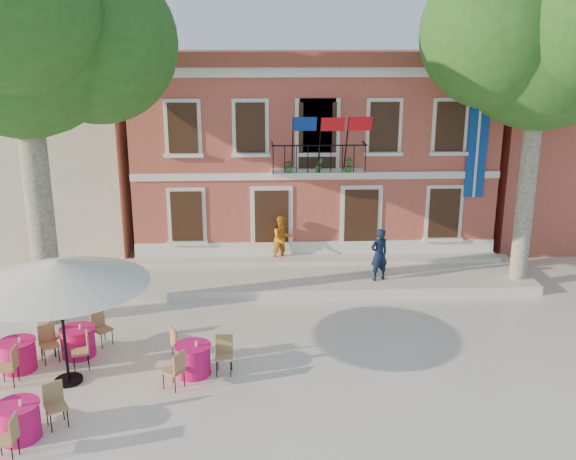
# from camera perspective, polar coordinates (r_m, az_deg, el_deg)

# --- Properties ---
(ground) EXTENTS (90.00, 90.00, 0.00)m
(ground) POSITION_cam_1_polar(r_m,az_deg,el_deg) (17.81, -2.34, -9.59)
(ground) COLOR beige
(ground) RESTS_ON ground
(main_building) EXTENTS (13.50, 9.59, 7.50)m
(main_building) POSITION_cam_1_polar(r_m,az_deg,el_deg) (26.40, 1.83, 7.56)
(main_building) COLOR #B95542
(main_building) RESTS_ON ground
(neighbor_west) EXTENTS (9.40, 9.40, 6.40)m
(neighbor_west) POSITION_cam_1_polar(r_m,az_deg,el_deg) (29.01, -21.76, 6.08)
(neighbor_west) COLOR beige
(neighbor_west) RESTS_ON ground
(terrace) EXTENTS (14.00, 3.40, 0.30)m
(terrace) POSITION_cam_1_polar(r_m,az_deg,el_deg) (21.89, 2.85, -4.11)
(terrace) COLOR silver
(terrace) RESTS_ON ground
(plane_tree_west) EXTENTS (5.52, 5.52, 10.83)m
(plane_tree_west) POSITION_cam_1_polar(r_m,az_deg,el_deg) (18.54, -22.70, 15.72)
(plane_tree_west) COLOR #A59E84
(plane_tree_west) RESTS_ON ground
(plane_tree_east) EXTENTS (5.35, 5.35, 10.52)m
(plane_tree_east) POSITION_cam_1_polar(r_m,az_deg,el_deg) (21.43, 21.66, 15.21)
(plane_tree_east) COLOR #A59E84
(plane_tree_east) RESTS_ON ground
(patio_umbrella) EXTENTS (4.13, 4.13, 3.07)m
(patio_umbrella) POSITION_cam_1_polar(r_m,az_deg,el_deg) (15.46, -19.81, -3.61)
(patio_umbrella) COLOR black
(patio_umbrella) RESTS_ON ground
(pedestrian_navy) EXTENTS (0.74, 0.63, 1.74)m
(pedestrian_navy) POSITION_cam_1_polar(r_m,az_deg,el_deg) (21.04, 8.10, -2.18)
(pedestrian_navy) COLOR black
(pedestrian_navy) RESTS_ON terrace
(pedestrian_orange) EXTENTS (0.99, 0.90, 1.66)m
(pedestrian_orange) POSITION_cam_1_polar(r_m,az_deg,el_deg) (22.64, -0.50, -0.78)
(pedestrian_orange) COLOR orange
(pedestrian_orange) RESTS_ON terrace
(cafe_table_0) EXTENTS (1.87, 1.65, 0.95)m
(cafe_table_0) POSITION_cam_1_polar(r_m,az_deg,el_deg) (17.36, -22.87, -10.09)
(cafe_table_0) COLOR #D01379
(cafe_table_0) RESTS_ON ground
(cafe_table_1) EXTENTS (1.64, 1.87, 0.95)m
(cafe_table_1) POSITION_cam_1_polar(r_m,az_deg,el_deg) (16.00, -8.44, -11.19)
(cafe_table_1) COLOR #D01379
(cafe_table_1) RESTS_ON ground
(cafe_table_2) EXTENTS (1.87, 1.64, 0.95)m
(cafe_table_2) POSITION_cam_1_polar(r_m,az_deg,el_deg) (14.61, -22.83, -15.24)
(cafe_table_2) COLOR #D01379
(cafe_table_2) RESTS_ON ground
(cafe_table_3) EXTENTS (1.77, 1.84, 0.95)m
(cafe_table_3) POSITION_cam_1_polar(r_m,az_deg,el_deg) (17.56, -18.16, -9.28)
(cafe_table_3) COLOR #D01379
(cafe_table_3) RESTS_ON ground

